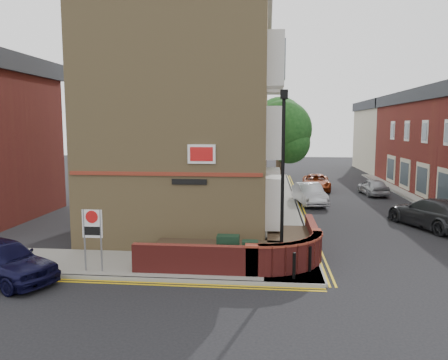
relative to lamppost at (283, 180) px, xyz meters
The scene contains 26 objects.
ground 3.90m from the lamppost, 143.13° to the right, with size 120.00×120.00×0.00m, color black.
pavement_corner 6.07m from the lamppost, behind, with size 13.00×3.00×0.12m, color gray.
pavement_main 15.17m from the lamppost, 88.45° to the left, with size 2.00×32.00×0.12m, color gray.
kerb_side 6.18m from the lamppost, 166.76° to the right, with size 13.00×0.15×0.12m, color gray.
kerb_main_near 15.22m from the lamppost, 84.60° to the left, with size 0.15×32.00×0.12m, color gray.
kerb_main_far 15.44m from the lamppost, 51.46° to the left, with size 0.15×40.00×0.12m, color gray.
yellow_lines_side 6.27m from the lamppost, 164.13° to the right, with size 13.00×0.28×0.01m, color gold.
yellow_lines_main 15.26m from the lamppost, 83.64° to the left, with size 0.28×32.00×0.01m, color gold.
corner_building 8.62m from the lamppost, 123.16° to the left, with size 8.95×10.40×13.60m.
garden_wall 3.93m from the lamppost, 140.91° to the left, with size 6.80×6.00×1.20m, color maroon, non-canonical shape.
lamppost is the anchor object (origin of this frame).
utility_cabinet_large 3.24m from the lamppost, behind, with size 0.80×0.45×1.20m, color black.
utility_cabinet_small 2.90m from the lamppost, 169.70° to the right, with size 0.55×0.40×1.10m, color black.
bollard_near 2.91m from the lamppost, 63.43° to the right, with size 0.11×0.11×0.90m, color black.
bollard_far 2.95m from the lamppost, ahead, with size 0.11×0.11×0.90m, color black.
zone_sign 6.85m from the lamppost, behind, with size 0.72×0.07×2.20m.
far_terrace_cream 39.00m from the lamppost, 70.68° to the left, with size 5.40×12.40×8.00m.
tree_near 12.92m from the lamppost, 88.22° to the left, with size 3.64×3.65×6.70m.
tree_mid 20.93m from the lamppost, 88.90° to the left, with size 4.03×4.03×7.42m.
tree_far 28.89m from the lamppost, 89.21° to the left, with size 3.81×3.81×7.00m.
traffic_light_assembly 23.82m from the lamppost, 88.07° to the left, with size 0.20×0.16×4.20m.
navy_hatchback 9.91m from the lamppost, 169.76° to the right, with size 1.73×4.31×1.47m, color black.
silver_car_near 14.51m from the lamppost, 80.88° to the left, with size 1.48×4.25×1.40m, color #B8BAC1.
red_car_main 21.03m from the lamppost, 80.62° to the left, with size 2.14×4.65×1.29m, color #91320F.
grey_car_far 11.40m from the lamppost, 44.51° to the left, with size 2.18×5.36×1.56m, color #292B2E.
silver_car_far 20.02m from the lamppost, 68.10° to the left, with size 1.49×3.72×1.27m, color #9C9EA3.
Camera 1 is at (1.09, -13.89, 5.23)m, focal length 35.00 mm.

